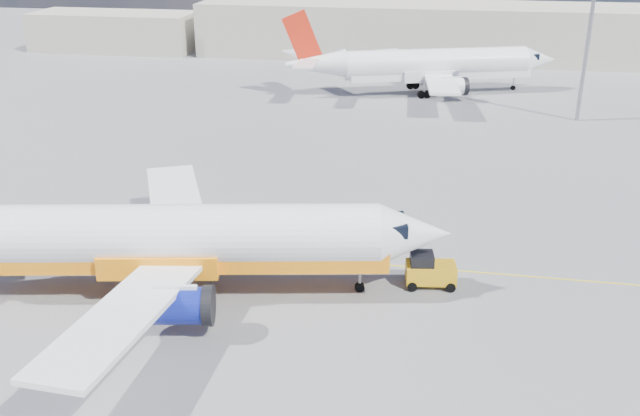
% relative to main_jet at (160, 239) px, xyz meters
% --- Properties ---
extents(ground, '(240.00, 240.00, 0.00)m').
position_rel_main_jet_xyz_m(ground, '(7.06, 2.86, -3.51)').
color(ground, '#5C5C61').
rests_on(ground, ground).
extents(taxi_line, '(70.00, 0.15, 0.01)m').
position_rel_main_jet_xyz_m(taxi_line, '(7.06, 5.86, -3.50)').
color(taxi_line, gold).
rests_on(taxi_line, ground).
extents(terminal_main, '(70.00, 14.00, 8.00)m').
position_rel_main_jet_xyz_m(terminal_main, '(12.06, 77.86, 0.49)').
color(terminal_main, '#B7B09E').
rests_on(terminal_main, ground).
extents(terminal_annex, '(26.00, 10.00, 6.00)m').
position_rel_main_jet_xyz_m(terminal_annex, '(-37.94, 74.86, -0.51)').
color(terminal_annex, '#B7B09E').
rests_on(terminal_annex, ground).
extents(main_jet, '(34.88, 27.00, 10.53)m').
position_rel_main_jet_xyz_m(main_jet, '(0.00, 0.00, 0.00)').
color(main_jet, white).
rests_on(main_jet, ground).
extents(second_jet, '(34.36, 26.07, 10.45)m').
position_rel_main_jet_xyz_m(second_jet, '(13.06, 53.42, -0.03)').
color(second_jet, white).
rests_on(second_jet, ground).
extents(gse_tug, '(3.14, 2.18, 2.10)m').
position_rel_main_jet_xyz_m(gse_tug, '(15.27, 3.67, -2.52)').
color(gse_tug, black).
rests_on(gse_tug, ground).
extents(traffic_cone, '(0.43, 0.43, 0.60)m').
position_rel_main_jet_xyz_m(traffic_cone, '(8.21, 6.66, -3.21)').
color(traffic_cone, white).
rests_on(traffic_cone, ground).
extents(floodlight_mast, '(1.44, 1.44, 19.79)m').
position_rel_main_jet_xyz_m(floodlight_mast, '(29.66, 43.70, 8.35)').
color(floodlight_mast, gray).
rests_on(floodlight_mast, ground).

